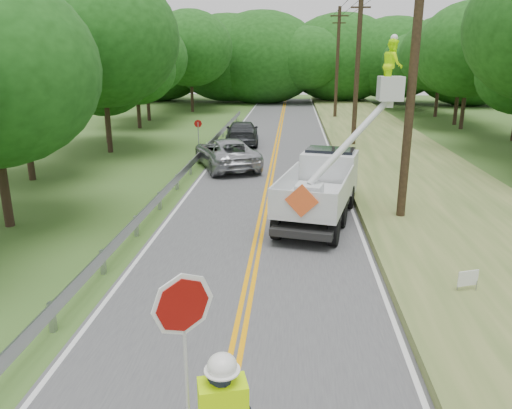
{
  "coord_description": "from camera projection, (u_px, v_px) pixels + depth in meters",
  "views": [
    {
      "loc": [
        1.06,
        -8.21,
        5.82
      ],
      "look_at": [
        0.0,
        6.0,
        1.5
      ],
      "focal_mm": 34.56,
      "sensor_mm": 36.0,
      "label": 1
    }
  ],
  "objects": [
    {
      "name": "bucket_truck",
      "position": [
        328.0,
        176.0,
        18.47
      ],
      "size": [
        4.37,
        6.68,
        6.34
      ],
      "color": "black",
      "rests_on": "road"
    },
    {
      "name": "ground",
      "position": [
        233.0,
        367.0,
        9.6
      ],
      "size": [
        140.0,
        140.0,
        0.0
      ],
      "primitive_type": "plane",
      "color": "#325118",
      "rests_on": "ground"
    },
    {
      "name": "treeline_left",
      "position": [
        134.0,
        55.0,
        35.93
      ],
      "size": [
        10.85,
        55.96,
        10.88
      ],
      "color": "#332319",
      "rests_on": "ground"
    },
    {
      "name": "suv_silver",
      "position": [
        226.0,
        153.0,
        26.38
      ],
      "size": [
        4.55,
        6.25,
        1.58
      ],
      "primitive_type": "imported",
      "rotation": [
        0.0,
        0.0,
        3.52
      ],
      "color": "#A1A3A8",
      "rests_on": "road"
    },
    {
      "name": "stop_sign_permanent",
      "position": [
        198.0,
        133.0,
        29.15
      ],
      "size": [
        0.46,
        0.11,
        2.2
      ],
      "color": "#96979D",
      "rests_on": "ground"
    },
    {
      "name": "guardrail",
      "position": [
        187.0,
        168.0,
        23.95
      ],
      "size": [
        0.18,
        48.0,
        0.77
      ],
      "color": "#96979D",
      "rests_on": "ground"
    },
    {
      "name": "utility_poles",
      "position": [
        375.0,
        67.0,
        23.95
      ],
      "size": [
        1.6,
        43.3,
        10.0
      ],
      "color": "black",
      "rests_on": "ground"
    },
    {
      "name": "suv_darkgrey",
      "position": [
        242.0,
        133.0,
        33.43
      ],
      "size": [
        2.66,
        5.52,
        1.55
      ],
      "primitive_type": "imported",
      "rotation": [
        0.0,
        0.0,
        3.24
      ],
      "color": "#323438",
      "rests_on": "road"
    },
    {
      "name": "yard_sign",
      "position": [
        468.0,
        279.0,
        12.01
      ],
      "size": [
        0.54,
        0.22,
        0.81
      ],
      "color": "white",
      "rests_on": "ground"
    },
    {
      "name": "tall_grass_verge",
      "position": [
        424.0,
        185.0,
        22.41
      ],
      "size": [
        7.0,
        96.0,
        0.3
      ],
      "primitive_type": "cube",
      "color": "#445E29",
      "rests_on": "ground"
    },
    {
      "name": "treeline_horizon",
      "position": [
        290.0,
        58.0,
        61.75
      ],
      "size": [
        56.64,
        15.02,
        11.48
      ],
      "color": "#164211",
      "rests_on": "ground"
    },
    {
      "name": "road",
      "position": [
        269.0,
        185.0,
        22.96
      ],
      "size": [
        7.2,
        96.0,
        0.03
      ],
      "color": "#444345",
      "rests_on": "ground"
    }
  ]
}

